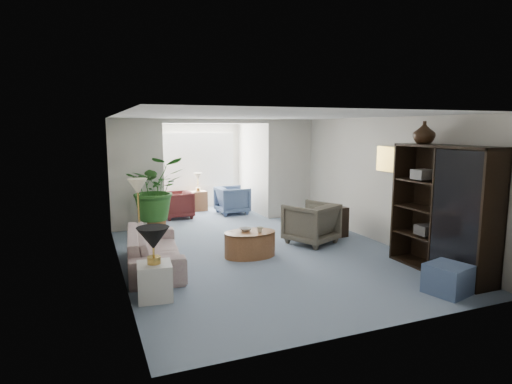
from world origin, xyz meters
name	(u,v)px	position (x,y,z in m)	size (l,w,h in m)	color
floor	(269,257)	(0.00, 0.00, 0.00)	(6.00, 6.00, 0.00)	#8197AB
sunroom_floor	(207,214)	(0.00, 4.10, 0.00)	(2.60, 2.60, 0.00)	#8197AB
back_pier_left	(137,175)	(-1.90, 3.00, 1.25)	(1.20, 0.12, 2.50)	silver
back_pier_right	(290,169)	(1.90, 3.00, 1.25)	(1.20, 0.12, 2.50)	silver
back_header	(218,121)	(0.00, 3.00, 2.45)	(2.60, 0.12, 0.10)	silver
window_pane	(196,159)	(0.00, 5.18, 1.40)	(2.20, 0.02, 1.50)	white
window_blinds	(196,159)	(0.00, 5.15, 1.40)	(2.20, 0.02, 1.50)	white
framed_picture	(388,159)	(2.46, -0.10, 1.70)	(0.04, 0.50, 0.40)	beige
sofa	(154,249)	(-1.98, 0.22, 0.31)	(2.12, 0.83, 0.62)	#BFB5A2
end_table	(155,281)	(-2.18, -1.13, 0.25)	(0.45, 0.45, 0.50)	silver
table_lamp	(153,238)	(-2.18, -1.13, 0.85)	(0.44, 0.44, 0.30)	black
floor_lamp	(138,186)	(-2.10, 1.11, 1.25)	(0.36, 0.36, 0.28)	#F8F2C5
coffee_table	(250,244)	(-0.28, 0.19, 0.23)	(0.95, 0.95, 0.45)	#935A35
coffee_bowl	(245,229)	(-0.33, 0.29, 0.48)	(0.22, 0.22, 0.05)	silver
coffee_cup	(260,230)	(-0.13, 0.09, 0.50)	(0.11, 0.11, 0.10)	beige
wingback_chair	(311,223)	(1.17, 0.56, 0.41)	(0.87, 0.90, 0.82)	#666051
side_table_dark	(333,222)	(1.87, 0.86, 0.32)	(0.53, 0.42, 0.63)	black
entertainment_cabinet	(443,210)	(2.23, -1.75, 1.02)	(0.49, 1.83, 2.04)	black
cabinet_urn	(424,133)	(2.23, -1.25, 2.22)	(0.35, 0.35, 0.37)	#301D10
ottoman	(448,279)	(1.66, -2.47, 0.21)	(0.52, 0.52, 0.41)	slate
plant_pot	(157,227)	(-1.59, 2.45, 0.16)	(0.40, 0.40, 0.32)	brown
house_plant	(155,188)	(-1.59, 2.45, 1.01)	(1.24, 1.08, 1.38)	#285F20
sunroom_chair_blue	(232,200)	(0.67, 3.96, 0.37)	(0.78, 0.81, 0.73)	slate
sunroom_chair_maroon	(177,205)	(-0.83, 3.96, 0.34)	(0.73, 0.75, 0.68)	#561D21
sunroom_table	(198,201)	(-0.08, 4.71, 0.27)	(0.45, 0.35, 0.55)	#935A35
shelf_clutter	(432,204)	(2.18, -1.56, 1.09)	(0.30, 0.81, 1.06)	#3C3937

